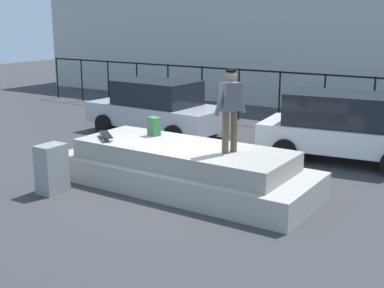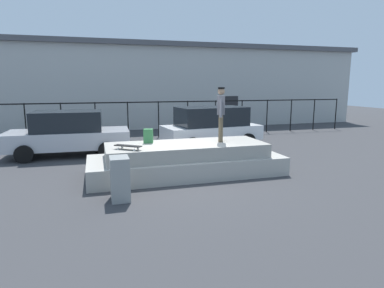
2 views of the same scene
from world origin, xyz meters
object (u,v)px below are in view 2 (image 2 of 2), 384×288
object	(u,v)px
car_silver_sedan_near	(69,133)
utility_box	(120,179)
backpack	(148,136)
car_white_hatchback_mid	(211,126)
skateboarder	(221,111)
skateboard	(128,146)

from	to	relation	value
car_silver_sedan_near	utility_box	world-z (taller)	car_silver_sedan_near
backpack	car_white_hatchback_mid	distance (m)	5.07
car_white_hatchback_mid	backpack	bearing A→B (deg)	-132.35
car_white_hatchback_mid	skateboarder	bearing A→B (deg)	-105.82
skateboarder	car_silver_sedan_near	xyz separation A→B (m)	(-4.82, 3.90, -1.06)
car_silver_sedan_near	skateboard	bearing A→B (deg)	-67.11
skateboard	car_silver_sedan_near	size ratio (longest dim) A/B	0.16
skateboarder	backpack	xyz separation A→B (m)	(-2.24, 0.37, -0.76)
car_silver_sedan_near	utility_box	distance (m)	5.96
skateboard	car_silver_sedan_near	bearing A→B (deg)	112.89
skateboarder	utility_box	bearing A→B (deg)	-150.60
skateboarder	skateboard	bearing A→B (deg)	-170.06
car_silver_sedan_near	backpack	bearing A→B (deg)	-53.84
backpack	car_silver_sedan_near	distance (m)	4.37
skateboard	car_white_hatchback_mid	bearing A→B (deg)	48.35
backpack	skateboarder	bearing A→B (deg)	-173.20
skateboard	car_silver_sedan_near	distance (m)	4.80
skateboarder	car_silver_sedan_near	distance (m)	6.29
skateboard	utility_box	size ratio (longest dim) A/B	0.71
skateboarder	backpack	distance (m)	2.40
backpack	utility_box	distance (m)	2.55
backpack	car_silver_sedan_near	world-z (taller)	car_silver_sedan_near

